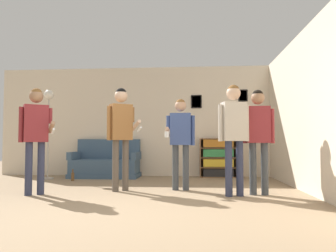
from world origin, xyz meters
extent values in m
plane|color=#937A5B|center=(0.00, 0.00, 0.00)|extent=(20.00, 20.00, 0.00)
cube|color=beige|center=(0.00, 4.32, 1.35)|extent=(7.93, 0.06, 2.70)
cube|color=black|center=(1.01, 4.28, 1.83)|extent=(0.26, 0.02, 0.32)
cube|color=beige|center=(1.01, 4.27, 1.83)|extent=(0.22, 0.01, 0.28)
cube|color=black|center=(2.14, 4.28, 1.96)|extent=(0.22, 0.02, 0.29)
cube|color=gray|center=(2.14, 4.27, 1.96)|extent=(0.17, 0.01, 0.25)
cube|color=beige|center=(2.80, 2.14, 1.35)|extent=(0.06, 6.69, 2.70)
cube|color=#3D5670|center=(-1.15, 3.85, 0.05)|extent=(1.60, 0.80, 0.10)
cube|color=#3D5670|center=(-1.15, 3.85, 0.26)|extent=(1.54, 0.74, 0.32)
cube|color=#3D5670|center=(-1.15, 4.18, 0.66)|extent=(1.54, 0.14, 0.48)
cube|color=#3D5670|center=(-1.89, 3.85, 0.51)|extent=(0.12, 0.74, 0.18)
cube|color=#3D5670|center=(-0.40, 3.85, 0.51)|extent=(0.12, 0.74, 0.18)
cube|color=brown|center=(1.09, 4.10, 0.46)|extent=(0.02, 0.30, 0.92)
cube|color=brown|center=(1.94, 4.10, 0.46)|extent=(0.02, 0.30, 0.92)
cube|color=brown|center=(1.52, 4.24, 0.46)|extent=(0.87, 0.01, 0.92)
cube|color=brown|center=(1.52, 4.10, 0.01)|extent=(0.82, 0.30, 0.02)
cube|color=brown|center=(1.52, 4.10, 0.91)|extent=(0.82, 0.30, 0.02)
cube|color=brown|center=(1.52, 4.10, 0.23)|extent=(0.82, 0.30, 0.02)
cube|color=brown|center=(1.52, 4.10, 0.46)|extent=(0.82, 0.30, 0.02)
cube|color=brown|center=(1.52, 4.10, 0.69)|extent=(0.82, 0.30, 0.02)
cube|color=black|center=(1.52, 4.09, 0.11)|extent=(0.70, 0.26, 0.18)
cube|color=gold|center=(1.52, 4.09, 0.34)|extent=(0.70, 0.26, 0.18)
cube|color=#338447|center=(1.52, 4.09, 0.57)|extent=(0.70, 0.26, 0.18)
cube|color=#B77023|center=(1.52, 4.09, 0.80)|extent=(0.70, 0.26, 0.18)
cylinder|color=#ADA89E|center=(-2.34, 3.39, 0.01)|extent=(0.28, 0.28, 0.03)
cylinder|color=#ADA89E|center=(-2.34, 3.39, 0.92)|extent=(0.03, 0.03, 1.78)
sphere|color=white|center=(-2.34, 3.39, 1.91)|extent=(0.22, 0.22, 0.22)
cylinder|color=#2D334C|center=(-1.62, 1.18, 0.41)|extent=(0.11, 0.11, 0.83)
cylinder|color=#2D334C|center=(-1.47, 1.28, 0.41)|extent=(0.11, 0.11, 0.83)
cube|color=maroon|center=(-1.55, 1.23, 1.12)|extent=(0.41, 0.37, 0.59)
sphere|color=#997051|center=(-1.55, 1.23, 1.56)|extent=(0.21, 0.21, 0.21)
sphere|color=brown|center=(-1.55, 1.23, 1.60)|extent=(0.18, 0.18, 0.18)
cylinder|color=maroon|center=(-1.37, 1.35, 1.25)|extent=(0.07, 0.07, 0.25)
cylinder|color=#997051|center=(-1.29, 1.23, 1.06)|extent=(0.22, 0.29, 0.19)
cylinder|color=white|center=(-1.21, 1.12, 1.00)|extent=(0.11, 0.14, 0.09)
cylinder|color=maroon|center=(-1.72, 1.11, 1.10)|extent=(0.07, 0.07, 0.55)
cylinder|color=brown|center=(-0.37, 1.70, 0.43)|extent=(0.11, 0.11, 0.86)
cylinder|color=brown|center=(-0.22, 1.81, 0.43)|extent=(0.11, 0.11, 0.86)
cube|color=#936033|center=(-0.30, 1.76, 1.17)|extent=(0.41, 0.37, 0.61)
sphere|color=#D1A889|center=(-0.30, 1.76, 1.63)|extent=(0.22, 0.22, 0.22)
sphere|color=black|center=(-0.30, 1.76, 1.66)|extent=(0.19, 0.19, 0.19)
cylinder|color=#936033|center=(-0.12, 1.88, 1.31)|extent=(0.07, 0.07, 0.26)
cylinder|color=#D1A889|center=(-0.04, 1.76, 1.11)|extent=(0.23, 0.29, 0.19)
cylinder|color=white|center=(0.04, 1.64, 1.04)|extent=(0.11, 0.14, 0.09)
cylinder|color=#936033|center=(-0.47, 1.63, 1.15)|extent=(0.07, 0.07, 0.58)
cylinder|color=#3D4247|center=(0.63, 1.94, 0.39)|extent=(0.11, 0.11, 0.78)
cylinder|color=#3D4247|center=(0.81, 1.94, 0.39)|extent=(0.11, 0.11, 0.78)
cube|color=#384C84|center=(0.72, 1.94, 1.06)|extent=(0.36, 0.20, 0.55)
sphere|color=tan|center=(0.72, 1.94, 1.47)|extent=(0.20, 0.20, 0.20)
sphere|color=brown|center=(0.72, 1.94, 1.50)|extent=(0.17, 0.17, 0.17)
cylinder|color=#384C84|center=(0.93, 1.94, 1.03)|extent=(0.07, 0.07, 0.52)
cylinder|color=#384C84|center=(0.50, 1.94, 1.18)|extent=(0.07, 0.07, 0.23)
cylinder|color=tan|center=(0.50, 1.81, 1.00)|extent=(0.06, 0.29, 0.18)
cylinder|color=white|center=(0.50, 1.68, 0.96)|extent=(0.08, 0.08, 0.10)
cylinder|color=#2D334C|center=(1.48, 1.33, 0.42)|extent=(0.11, 0.11, 0.85)
cylinder|color=#2D334C|center=(1.65, 1.38, 0.42)|extent=(0.11, 0.11, 0.85)
cube|color=#BCB2A3|center=(1.57, 1.35, 1.15)|extent=(0.40, 0.29, 0.60)
sphere|color=#D1A889|center=(1.57, 1.35, 1.59)|extent=(0.22, 0.22, 0.22)
sphere|color=brown|center=(1.57, 1.35, 1.63)|extent=(0.19, 0.19, 0.19)
cylinder|color=#BCB2A3|center=(1.77, 1.41, 1.12)|extent=(0.07, 0.07, 0.56)
cylinder|color=#BCB2A3|center=(1.36, 1.29, 1.12)|extent=(0.07, 0.07, 0.56)
cylinder|color=#3D4247|center=(1.88, 1.52, 0.41)|extent=(0.11, 0.11, 0.82)
cylinder|color=#3D4247|center=(2.06, 1.51, 0.41)|extent=(0.11, 0.11, 0.82)
cube|color=maroon|center=(1.97, 1.52, 1.11)|extent=(0.37, 0.22, 0.58)
sphere|color=#997051|center=(1.97, 1.52, 1.53)|extent=(0.21, 0.21, 0.21)
sphere|color=black|center=(1.97, 1.52, 1.57)|extent=(0.18, 0.18, 0.18)
cylinder|color=maroon|center=(2.18, 1.51, 1.08)|extent=(0.07, 0.07, 0.54)
cylinder|color=maroon|center=(1.75, 1.53, 1.08)|extent=(0.07, 0.07, 0.54)
cylinder|color=brown|center=(-1.65, 3.12, 0.09)|extent=(0.07, 0.07, 0.18)
cylinder|color=brown|center=(-1.65, 3.12, 0.21)|extent=(0.03, 0.03, 0.08)
camera|label=1|loc=(0.97, -3.76, 0.82)|focal=35.00mm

